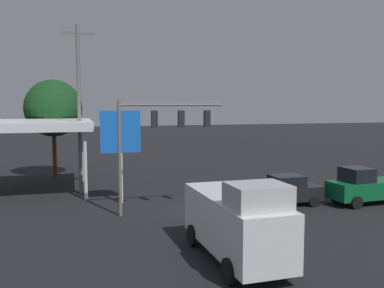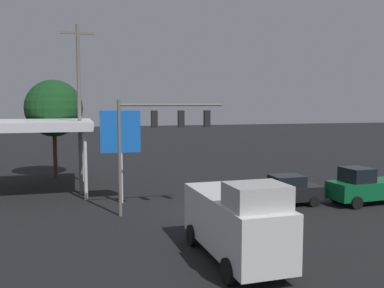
# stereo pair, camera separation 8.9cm
# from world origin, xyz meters

# --- Properties ---
(ground_plane) EXTENTS (200.00, 200.00, 0.00)m
(ground_plane) POSITION_xyz_m (0.00, 0.00, 0.00)
(ground_plane) COLOR black
(traffic_signal_assembly) EXTENTS (6.26, 0.43, 6.71)m
(traffic_signal_assembly) POSITION_xyz_m (2.48, -0.25, 4.95)
(traffic_signal_assembly) COLOR slate
(traffic_signal_assembly) RESTS_ON ground
(utility_pole) EXTENTS (2.40, 0.26, 11.99)m
(utility_pole) POSITION_xyz_m (6.87, -7.16, 6.29)
(utility_pole) COLOR slate
(utility_pole) RESTS_ON ground
(gas_station_canopy) EXTENTS (9.95, 8.54, 5.25)m
(gas_station_canopy) POSITION_xyz_m (10.97, -8.68, 4.89)
(gas_station_canopy) COLOR silver
(gas_station_canopy) RESTS_ON ground
(price_sign) EXTENTS (2.58, 0.27, 6.03)m
(price_sign) POSITION_xyz_m (4.39, -3.52, 4.40)
(price_sign) COLOR silver
(price_sign) RESTS_ON ground
(delivery_truck) EXTENTS (2.72, 6.87, 3.58)m
(delivery_truck) POSITION_xyz_m (0.96, 8.23, 1.69)
(delivery_truck) COLOR silver
(delivery_truck) RESTS_ON ground
(sedan_waiting) EXTENTS (4.41, 2.09, 1.93)m
(sedan_waiting) POSITION_xyz_m (-5.73, -0.04, 0.95)
(sedan_waiting) COLOR black
(sedan_waiting) RESTS_ON ground
(pickup_parked) EXTENTS (5.31, 2.51, 2.40)m
(pickup_parked) POSITION_xyz_m (-10.87, 0.95, 1.11)
(pickup_parked) COLOR #0C592D
(pickup_parked) RESTS_ON ground
(hatchback_crossing) EXTENTS (2.03, 3.84, 1.97)m
(hatchback_crossing) POSITION_xyz_m (-0.57, 2.05, 0.95)
(hatchback_crossing) COLOR maroon
(hatchback_crossing) RESTS_ON ground
(street_tree) EXTENTS (4.99, 4.99, 8.57)m
(street_tree) POSITION_xyz_m (8.95, -15.17, 6.06)
(street_tree) COLOR #4C331E
(street_tree) RESTS_ON ground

